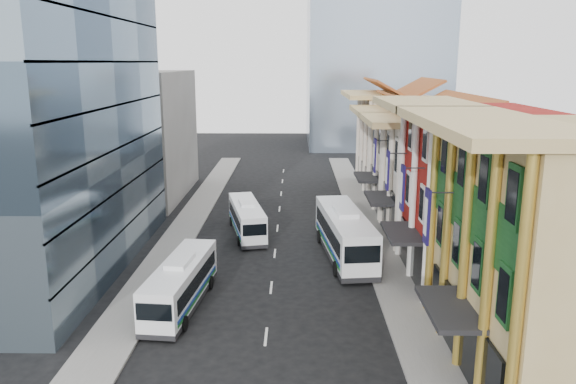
{
  "coord_description": "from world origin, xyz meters",
  "views": [
    {
      "loc": [
        1.59,
        -20.7,
        14.97
      ],
      "look_at": [
        1.08,
        20.73,
        5.36
      ],
      "focal_mm": 35.0,
      "sensor_mm": 36.0,
      "label": 1
    }
  ],
  "objects_px": {
    "bus_left_near": "(181,282)",
    "bus_left_far": "(247,218)",
    "shophouse_tan": "(553,254)",
    "bus_right": "(345,233)",
    "office_tower": "(27,62)"
  },
  "relations": [
    {
      "from": "bus_left_far",
      "to": "bus_right",
      "type": "xyz_separation_m",
      "value": [
        8.15,
        -5.84,
        0.43
      ]
    },
    {
      "from": "shophouse_tan",
      "to": "office_tower",
      "type": "bearing_deg",
      "value": 155.7
    },
    {
      "from": "bus_left_far",
      "to": "bus_right",
      "type": "height_order",
      "value": "bus_right"
    },
    {
      "from": "shophouse_tan",
      "to": "office_tower",
      "type": "distance_m",
      "value": 35.19
    },
    {
      "from": "bus_left_near",
      "to": "bus_left_far",
      "type": "distance_m",
      "value": 15.42
    },
    {
      "from": "bus_left_near",
      "to": "bus_right",
      "type": "xyz_separation_m",
      "value": [
        11.0,
        9.32,
        0.38
      ]
    },
    {
      "from": "shophouse_tan",
      "to": "bus_left_near",
      "type": "relative_size",
      "value": 1.42
    },
    {
      "from": "shophouse_tan",
      "to": "bus_right",
      "type": "height_order",
      "value": "shophouse_tan"
    },
    {
      "from": "shophouse_tan",
      "to": "bus_left_far",
      "type": "bearing_deg",
      "value": 126.98
    },
    {
      "from": "office_tower",
      "to": "bus_right",
      "type": "distance_m",
      "value": 26.11
    },
    {
      "from": "bus_right",
      "to": "shophouse_tan",
      "type": "bearing_deg",
      "value": -68.72
    },
    {
      "from": "bus_left_far",
      "to": "shophouse_tan",
      "type": "bearing_deg",
      "value": -65.5
    },
    {
      "from": "bus_left_near",
      "to": "bus_left_far",
      "type": "bearing_deg",
      "value": 84.87
    },
    {
      "from": "bus_left_near",
      "to": "bus_right",
      "type": "relative_size",
      "value": 0.81
    },
    {
      "from": "shophouse_tan",
      "to": "bus_left_near",
      "type": "xyz_separation_m",
      "value": [
        -19.5,
        6.96,
        -4.42
      ]
    }
  ]
}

